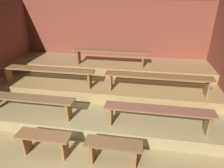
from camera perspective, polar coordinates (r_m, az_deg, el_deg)
ground at (r=4.86m, az=-4.05°, el=-8.65°), size 6.66×5.28×0.08m
wall_back at (r=6.42m, az=0.34°, el=12.41°), size 6.66×0.06×2.48m
platform_lower at (r=5.27m, az=-2.60°, el=-3.52°), size 5.86×3.27×0.26m
platform_middle at (r=5.60m, az=-1.58°, el=1.26°), size 5.86×2.26×0.26m
platform_upper at (r=5.97m, az=-0.68°, el=5.50°), size 5.86×1.24×0.26m
bench_floor_left at (r=3.75m, az=-19.24°, el=-15.26°), size 0.96×0.29×0.43m
bench_floor_right at (r=3.41m, az=0.47°, el=-18.40°), size 0.96×0.29×0.43m
bench_lower_left at (r=4.47m, az=-23.70°, el=-4.46°), size 2.06×0.29×0.43m
bench_lower_right at (r=3.81m, az=13.42°, el=-8.13°), size 2.06×0.29×0.43m
bench_middle_left at (r=5.15m, az=-18.57°, el=3.57°), size 2.45×0.29×0.43m
bench_middle_right at (r=4.59m, az=13.34°, el=1.58°), size 2.45×0.29×0.43m
bench_upper_center at (r=5.52m, az=-0.63°, el=9.08°), size 2.09×0.29×0.43m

